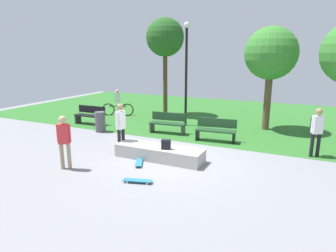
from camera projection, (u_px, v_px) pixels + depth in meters
ground_plane at (172, 159)px, 9.98m from camera, size 28.00×28.00×0.00m
grass_lawn at (231, 116)px, 17.00m from camera, size 26.60×12.00×0.01m
concrete_ledge at (159, 153)px, 9.95m from camera, size 3.01×0.85×0.44m
backpack_on_ledge at (166, 144)px, 9.61m from camera, size 0.32×0.26×0.32m
skater_performing_trick at (64, 138)px, 8.94m from camera, size 0.40×0.31×1.66m
skater_watching at (121, 124)px, 10.48m from camera, size 0.23×0.43×1.76m
skateboard_by_ledge at (138, 180)px, 8.14m from camera, size 0.82×0.41×0.08m
skateboard_spare at (139, 162)px, 9.54m from camera, size 0.54×0.80×0.08m
park_bench_by_oak at (168, 123)px, 13.19m from camera, size 1.64×0.62×0.91m
park_bench_far_right at (90, 115)px, 14.87m from camera, size 1.61×0.50×0.91m
park_bench_center_lawn at (216, 129)px, 11.96m from camera, size 1.64×0.62×0.91m
tree_tall_oak at (165, 38)px, 16.52m from camera, size 2.12×2.12×5.41m
tree_broad_elm at (271, 54)px, 13.17m from camera, size 2.33×2.33×4.64m
lamp_post at (186, 65)px, 14.05m from camera, size 0.28×0.28×4.88m
trash_bin at (100, 122)px, 13.44m from camera, size 0.46×0.46×0.91m
pedestrian_with_backpack at (317, 128)px, 10.02m from camera, size 0.42×0.43×1.69m
cyclist_on_bicycle at (118, 104)px, 17.00m from camera, size 1.70×0.76×1.52m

